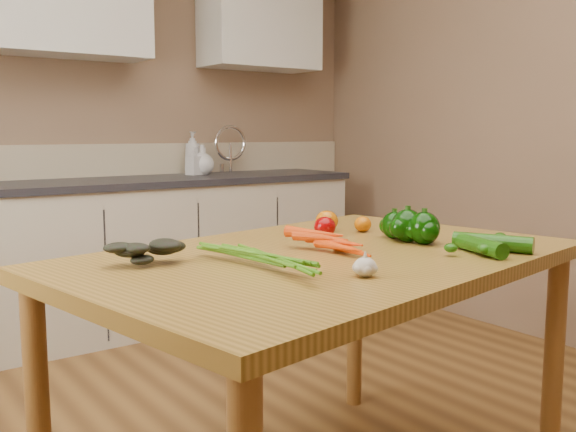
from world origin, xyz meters
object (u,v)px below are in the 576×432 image
(zucchini_a, at_px, (493,243))
(pepper_a, at_px, (407,226))
(soap_bottle_a, at_px, (193,153))
(garlic_bulb, at_px, (365,267))
(soap_bottle_c, at_px, (202,160))
(leafy_greens, at_px, (143,245))
(soap_bottle_b, at_px, (194,161))
(tomato_a, at_px, (325,227))
(carrot_bunch, at_px, (307,244))
(pepper_c, at_px, (424,228))
(tomato_c, at_px, (363,224))
(zucchini_b, at_px, (480,246))
(table, at_px, (323,283))
(pepper_b, at_px, (394,225))
(tomato_b, at_px, (327,221))

(zucchini_a, bearing_deg, pepper_a, 108.15)
(soap_bottle_a, bearing_deg, garlic_bulb, 122.64)
(soap_bottle_c, bearing_deg, leafy_greens, 26.75)
(soap_bottle_b, xyz_separation_m, tomato_a, (-0.54, -2.00, -0.14))
(soap_bottle_a, distance_m, garlic_bulb, 2.77)
(soap_bottle_b, bearing_deg, soap_bottle_c, -6.12)
(pepper_a, relative_size, zucchini_a, 0.45)
(carrot_bunch, bearing_deg, pepper_c, -16.36)
(tomato_c, relative_size, zucchini_a, 0.26)
(soap_bottle_b, bearing_deg, zucchini_b, -116.12)
(leafy_greens, distance_m, zucchini_a, 1.03)
(carrot_bunch, height_order, zucchini_b, carrot_bunch)
(pepper_a, bearing_deg, carrot_bunch, -178.07)
(table, height_order, leafy_greens, leafy_greens)
(pepper_a, relative_size, pepper_b, 1.19)
(table, height_order, tomato_a, tomato_a)
(pepper_c, relative_size, tomato_b, 1.24)
(table, height_order, pepper_c, pepper_c)
(soap_bottle_a, xyz_separation_m, soap_bottle_b, (-0.03, -0.08, -0.05))
(pepper_c, height_order, tomato_b, pepper_c)
(soap_bottle_a, distance_m, soap_bottle_b, 0.10)
(soap_bottle_a, relative_size, zucchini_b, 1.37)
(pepper_c, height_order, tomato_c, pepper_c)
(tomato_c, bearing_deg, leafy_greens, -174.43)
(soap_bottle_c, relative_size, carrot_bunch, 0.68)
(soap_bottle_a, xyz_separation_m, pepper_a, (-0.42, -2.32, -0.17))
(pepper_b, relative_size, pepper_c, 0.86)
(soap_bottle_a, distance_m, pepper_b, 2.29)
(carrot_bunch, bearing_deg, tomato_b, 34.08)
(soap_bottle_b, height_order, tomato_c, soap_bottle_b)
(pepper_b, height_order, tomato_c, pepper_b)
(table, bearing_deg, soap_bottle_b, 61.78)
(soap_bottle_c, xyz_separation_m, tomato_a, (-0.61, -2.02, -0.14))
(soap_bottle_a, height_order, tomato_c, soap_bottle_a)
(soap_bottle_a, height_order, carrot_bunch, soap_bottle_a)
(tomato_b, height_order, tomato_c, tomato_b)
(carrot_bunch, height_order, leafy_greens, leafy_greens)
(soap_bottle_a, relative_size, pepper_c, 2.71)
(pepper_a, distance_m, tomato_b, 0.33)
(pepper_c, relative_size, zucchini_a, 0.44)
(table, height_order, zucchini_b, zucchini_b)
(soap_bottle_b, bearing_deg, pepper_b, -117.49)
(tomato_a, bearing_deg, pepper_a, -56.06)
(leafy_greens, bearing_deg, soap_bottle_a, 59.64)
(tomato_a, bearing_deg, pepper_b, -42.59)
(table, height_order, soap_bottle_b, soap_bottle_b)
(tomato_a, bearing_deg, table, -129.75)
(tomato_b, relative_size, zucchini_b, 0.41)
(garlic_bulb, bearing_deg, tomato_b, 58.30)
(leafy_greens, bearing_deg, pepper_c, -14.01)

